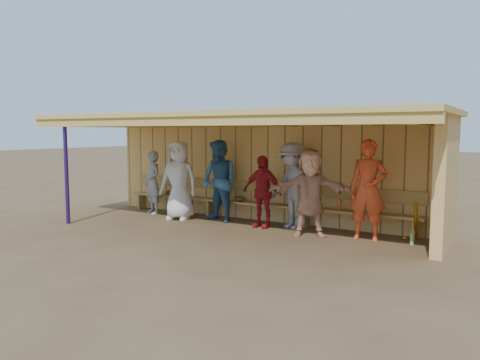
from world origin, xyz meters
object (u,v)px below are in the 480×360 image
(player_d, at_px, (262,191))
(bench, at_px, (257,199))
(player_c, at_px, (220,181))
(player_g, at_px, (368,190))
(player_a, at_px, (153,182))
(player_e, at_px, (292,186))
(player_b, at_px, (179,180))
(player_f, at_px, (310,192))

(player_d, relative_size, bench, 0.21)
(player_c, relative_size, player_g, 0.97)
(player_a, relative_size, bench, 0.21)
(player_g, bearing_deg, player_e, 164.38)
(player_b, height_order, player_f, player_b)
(player_b, bearing_deg, player_g, -10.19)
(player_b, distance_m, bench, 1.93)
(player_e, xyz_separation_m, player_f, (0.63, -0.53, -0.05))
(player_a, xyz_separation_m, player_f, (4.51, -0.36, 0.08))
(player_c, bearing_deg, player_d, 10.09)
(player_d, height_order, player_g, player_g)
(player_b, xyz_separation_m, bench, (1.72, 0.78, -0.43))
(player_a, distance_m, player_f, 4.52)
(player_a, height_order, player_g, player_g)
(player_f, bearing_deg, player_b, 154.21)
(player_b, height_order, player_g, player_g)
(player_a, bearing_deg, player_b, 8.25)
(player_b, distance_m, player_c, 1.03)
(player_f, bearing_deg, player_e, 115.10)
(player_b, xyz_separation_m, player_g, (4.52, 0.20, 0.04))
(player_g, bearing_deg, player_b, 175.73)
(player_e, height_order, bench, player_e)
(player_a, xyz_separation_m, player_d, (3.25, -0.07, -0.01))
(player_c, height_order, player_d, player_c)
(player_e, height_order, player_f, player_e)
(player_f, xyz_separation_m, player_g, (1.10, 0.27, 0.09))
(player_b, bearing_deg, bench, 11.81)
(player_d, distance_m, player_e, 0.68)
(player_a, relative_size, player_b, 0.85)
(bench, bearing_deg, player_b, -155.48)
(player_f, xyz_separation_m, bench, (-1.70, 0.85, -0.37))
(player_e, distance_m, player_g, 1.75)
(player_f, bearing_deg, player_c, 147.13)
(player_c, distance_m, player_f, 2.45)
(player_d, bearing_deg, player_a, -179.93)
(player_c, relative_size, player_d, 1.20)
(player_a, relative_size, player_e, 0.86)
(player_e, bearing_deg, player_a, -155.55)
(player_a, relative_size, player_d, 1.02)
(player_b, xyz_separation_m, player_e, (2.79, 0.47, -0.01))
(player_a, bearing_deg, player_e, 25.88)
(player_b, bearing_deg, player_d, -6.84)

